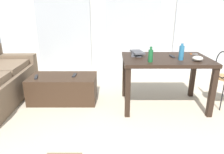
# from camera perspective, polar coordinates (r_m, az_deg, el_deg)

# --- Properties ---
(ground_plane) EXTENTS (8.61, 8.61, 0.00)m
(ground_plane) POSITION_cam_1_polar(r_m,az_deg,el_deg) (3.04, 8.95, -10.09)
(ground_plane) COLOR beige
(wall_back) EXTENTS (6.08, 0.10, 2.70)m
(wall_back) POSITION_cam_1_polar(r_m,az_deg,el_deg) (4.84, 5.80, 17.48)
(wall_back) COLOR silver
(wall_back) RESTS_ON ground
(curtains) EXTENTS (4.33, 0.03, 2.32)m
(curtains) POSITION_cam_1_polar(r_m,az_deg,el_deg) (4.76, 5.83, 15.18)
(curtains) COLOR #B2B7BC
(curtains) RESTS_ON ground
(coffee_table) EXTENTS (1.05, 0.55, 0.41)m
(coffee_table) POSITION_cam_1_polar(r_m,az_deg,el_deg) (3.43, -13.32, -3.08)
(coffee_table) COLOR #382619
(coffee_table) RESTS_ON ground
(craft_table) EXTENTS (1.25, 0.81, 0.76)m
(craft_table) POSITION_cam_1_polar(r_m,az_deg,el_deg) (3.12, 14.65, 3.31)
(craft_table) COLOR black
(craft_table) RESTS_ON ground
(bottle_near) EXTENTS (0.06, 0.06, 0.20)m
(bottle_near) POSITION_cam_1_polar(r_m,az_deg,el_deg) (2.78, 10.73, 5.89)
(bottle_near) COLOR #195B2D
(bottle_near) RESTS_ON craft_table
(bottle_far) EXTENTS (0.07, 0.07, 0.23)m
(bottle_far) POSITION_cam_1_polar(r_m,az_deg,el_deg) (2.99, 18.79, 6.41)
(bottle_far) COLOR teal
(bottle_far) RESTS_ON craft_table
(bowl) EXTENTS (0.14, 0.14, 0.07)m
(bowl) POSITION_cam_1_polar(r_m,az_deg,el_deg) (3.03, 22.77, 4.79)
(bowl) COLOR beige
(bowl) RESTS_ON craft_table
(book_stack) EXTENTS (0.21, 0.32, 0.06)m
(book_stack) POSITION_cam_1_polar(r_m,az_deg,el_deg) (3.15, 6.98, 6.59)
(book_stack) COLOR #4C4C51
(book_stack) RESTS_ON craft_table
(tv_remote_on_table) EXTENTS (0.05, 0.15, 0.02)m
(tv_remote_on_table) POSITION_cam_1_polar(r_m,az_deg,el_deg) (3.16, 16.40, 5.56)
(tv_remote_on_table) COLOR #232326
(tv_remote_on_table) RESTS_ON craft_table
(scissors) EXTENTS (0.12, 0.06, 0.00)m
(scissors) POSITION_cam_1_polar(r_m,az_deg,el_deg) (3.46, 21.64, 5.97)
(scissors) COLOR #9EA0A5
(scissors) RESTS_ON craft_table
(tv_remote_primary) EXTENTS (0.05, 0.16, 0.02)m
(tv_remote_primary) POSITION_cam_1_polar(r_m,az_deg,el_deg) (3.33, -10.40, 0.49)
(tv_remote_primary) COLOR #232326
(tv_remote_primary) RESTS_ON coffee_table
(tv_remote_secondary) EXTENTS (0.09, 0.19, 0.02)m
(tv_remote_secondary) POSITION_cam_1_polar(r_m,az_deg,el_deg) (3.41, -20.31, 0.03)
(tv_remote_secondary) COLOR #232326
(tv_remote_secondary) RESTS_ON coffee_table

